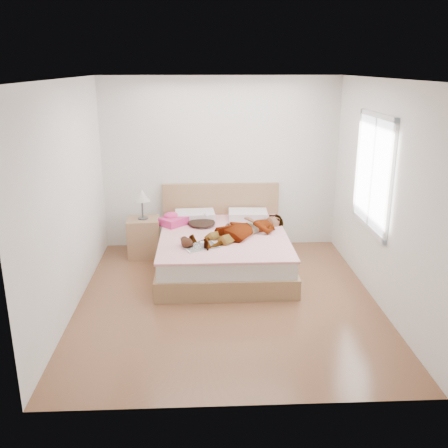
# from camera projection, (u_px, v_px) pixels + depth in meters

# --- Properties ---
(ground) EXTENTS (4.00, 4.00, 0.00)m
(ground) POSITION_uv_depth(u_px,v_px,m) (227.00, 299.00, 6.11)
(ground) COLOR #522B19
(ground) RESTS_ON ground
(woman) EXTENTS (1.62, 1.48, 0.22)m
(woman) POSITION_uv_depth(u_px,v_px,m) (243.00, 227.00, 6.85)
(woman) COLOR silver
(woman) RESTS_ON bed
(hair) EXTENTS (0.47, 0.55, 0.07)m
(hair) POSITION_uv_depth(u_px,v_px,m) (202.00, 222.00, 7.28)
(hair) COLOR black
(hair) RESTS_ON bed
(phone) EXTENTS (0.08, 0.09, 0.05)m
(phone) POSITION_uv_depth(u_px,v_px,m) (206.00, 215.00, 7.20)
(phone) COLOR silver
(phone) RESTS_ON bed
(room_shell) EXTENTS (4.00, 4.00, 4.00)m
(room_shell) POSITION_uv_depth(u_px,v_px,m) (373.00, 173.00, 6.01)
(room_shell) COLOR white
(room_shell) RESTS_ON ground
(bed) EXTENTS (1.80, 2.08, 1.00)m
(bed) POSITION_uv_depth(u_px,v_px,m) (223.00, 249.00, 7.01)
(bed) COLOR olive
(bed) RESTS_ON ground
(towel) EXTENTS (0.46, 0.46, 0.19)m
(towel) POSITION_uv_depth(u_px,v_px,m) (173.00, 220.00, 7.26)
(towel) COLOR #D23965
(towel) RESTS_ON bed
(magazine) EXTENTS (0.53, 0.45, 0.03)m
(magazine) POSITION_uv_depth(u_px,v_px,m) (201.00, 247.00, 6.39)
(magazine) COLOR white
(magazine) RESTS_ON bed
(coffee_mug) EXTENTS (0.11, 0.08, 0.09)m
(coffee_mug) POSITION_uv_depth(u_px,v_px,m) (203.00, 245.00, 6.35)
(coffee_mug) COLOR silver
(coffee_mug) RESTS_ON bed
(plush_toy) EXTENTS (0.20, 0.25, 0.13)m
(plush_toy) POSITION_uv_depth(u_px,v_px,m) (186.00, 242.00, 6.38)
(plush_toy) COLOR black
(plush_toy) RESTS_ON bed
(nightstand) EXTENTS (0.50, 0.45, 1.02)m
(nightstand) POSITION_uv_depth(u_px,v_px,m) (144.00, 234.00, 7.41)
(nightstand) COLOR #8D6441
(nightstand) RESTS_ON ground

